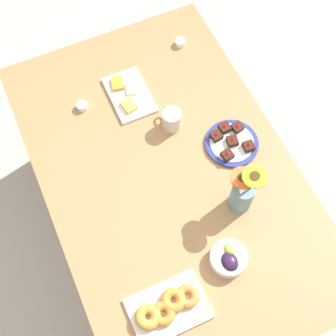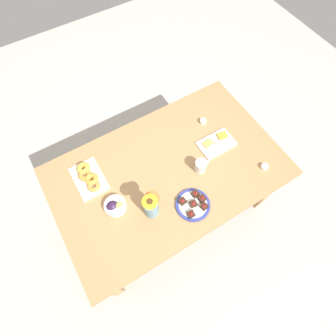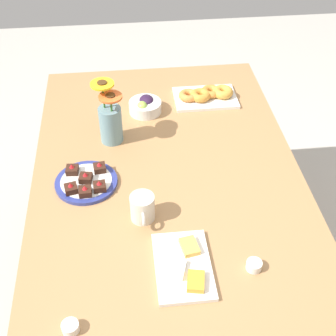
% 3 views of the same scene
% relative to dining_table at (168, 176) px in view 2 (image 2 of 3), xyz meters
% --- Properties ---
extents(ground_plane, '(6.00, 6.00, 0.00)m').
position_rel_dining_table_xyz_m(ground_plane, '(0.00, 0.00, -0.65)').
color(ground_plane, '#B7B2A8').
extents(dining_table, '(1.60, 1.00, 0.74)m').
position_rel_dining_table_xyz_m(dining_table, '(0.00, 0.00, 0.00)').
color(dining_table, '#A87A4C').
rests_on(dining_table, ground_plane).
extents(coffee_mug, '(0.12, 0.08, 0.10)m').
position_rel_dining_table_xyz_m(coffee_mug, '(0.20, -0.11, 0.13)').
color(coffee_mug, beige).
rests_on(coffee_mug, dining_table).
extents(grape_bowl, '(0.14, 0.14, 0.07)m').
position_rel_dining_table_xyz_m(grape_bowl, '(-0.43, -0.05, 0.12)').
color(grape_bowl, white).
rests_on(grape_bowl, dining_table).
extents(cheese_platter, '(0.26, 0.17, 0.03)m').
position_rel_dining_table_xyz_m(cheese_platter, '(0.42, 0.00, 0.10)').
color(cheese_platter, white).
rests_on(cheese_platter, dining_table).
extents(croissant_platter, '(0.19, 0.28, 0.05)m').
position_rel_dining_table_xyz_m(croissant_platter, '(-0.50, 0.23, 0.11)').
color(croissant_platter, white).
rests_on(croissant_platter, dining_table).
extents(jam_cup_honey, '(0.05, 0.05, 0.03)m').
position_rel_dining_table_xyz_m(jam_cup_honey, '(0.59, -0.33, 0.10)').
color(jam_cup_honey, white).
rests_on(jam_cup_honey, dining_table).
extents(jam_cup_berry, '(0.05, 0.05, 0.03)m').
position_rel_dining_table_xyz_m(jam_cup_berry, '(0.44, 0.21, 0.10)').
color(jam_cup_berry, white).
rests_on(jam_cup_berry, dining_table).
extents(dessert_plate, '(0.23, 0.23, 0.05)m').
position_rel_dining_table_xyz_m(dessert_plate, '(0.01, -0.30, 0.10)').
color(dessert_plate, navy).
rests_on(dessert_plate, dining_table).
extents(flower_vase, '(0.12, 0.12, 0.27)m').
position_rel_dining_table_xyz_m(flower_vase, '(-0.24, -0.20, 0.18)').
color(flower_vase, '#6B939E').
rests_on(flower_vase, dining_table).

